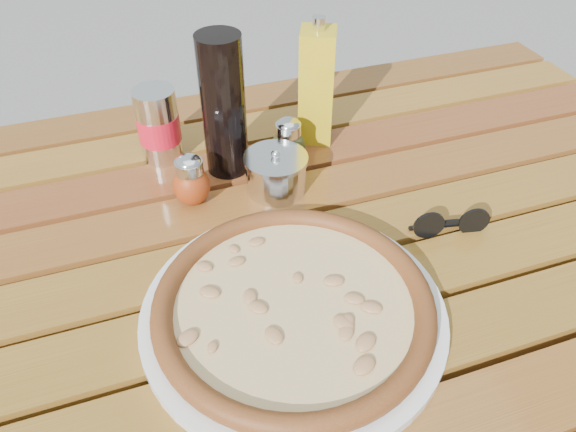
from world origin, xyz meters
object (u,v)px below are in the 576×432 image
object	(u,v)px
pepper_shaker	(191,181)
parmesan_tin	(276,173)
dark_bottle	(223,107)
pizza	(293,305)
oregano_shaker	(288,143)
plate	(293,313)
table	(293,279)
olive_oil_cruet	(317,86)
sunglasses	(451,223)
soda_can	(159,126)

from	to	relation	value
pepper_shaker	parmesan_tin	bearing A→B (deg)	-5.40
pepper_shaker	parmesan_tin	size ratio (longest dim) A/B	0.77
dark_bottle	parmesan_tin	distance (m)	0.12
pizza	oregano_shaker	bearing A→B (deg)	71.86
parmesan_tin	plate	bearing A→B (deg)	-103.61
plate	pizza	world-z (taller)	pizza
table	oregano_shaker	distance (m)	0.22
pepper_shaker	oregano_shaker	distance (m)	0.17
table	pizza	xyz separation A→B (m)	(-0.04, -0.12, 0.10)
table	plate	size ratio (longest dim) A/B	3.89
olive_oil_cruet	sunglasses	size ratio (longest dim) A/B	1.89
pizza	parmesan_tin	size ratio (longest dim) A/B	3.99
pepper_shaker	olive_oil_cruet	size ratio (longest dim) A/B	0.39
table	soda_can	size ratio (longest dim) A/B	11.67
pepper_shaker	plate	bearing A→B (deg)	-75.36
pizza	olive_oil_cruet	world-z (taller)	olive_oil_cruet
pizza	pepper_shaker	xyz separation A→B (m)	(-0.07, 0.25, 0.02)
pepper_shaker	table	bearing A→B (deg)	-49.91
soda_can	olive_oil_cruet	size ratio (longest dim) A/B	0.57
soda_can	sunglasses	xyz separation A→B (m)	(0.34, -0.32, -0.04)
sunglasses	pepper_shaker	bearing A→B (deg)	162.43
pepper_shaker	sunglasses	distance (m)	0.37
soda_can	sunglasses	distance (m)	0.47
parmesan_tin	dark_bottle	bearing A→B (deg)	124.82
plate	dark_bottle	world-z (taller)	dark_bottle
olive_oil_cruet	sunglasses	bearing A→B (deg)	-72.86
dark_bottle	olive_oil_cruet	distance (m)	0.17
table	plate	bearing A→B (deg)	-109.31
table	dark_bottle	distance (m)	0.27
oregano_shaker	parmesan_tin	distance (m)	0.07
soda_can	table	bearing A→B (deg)	-63.32
dark_bottle	sunglasses	distance (m)	0.37
dark_bottle	soda_can	world-z (taller)	dark_bottle
table	oregano_shaker	bearing A→B (deg)	72.68
soda_can	parmesan_tin	bearing A→B (deg)	-44.31
plate	parmesan_tin	distance (m)	0.25
table	olive_oil_cruet	bearing A→B (deg)	62.20
plate	sunglasses	xyz separation A→B (m)	(0.26, 0.07, 0.01)
pizza	dark_bottle	xyz separation A→B (m)	(0.00, 0.32, 0.09)
table	sunglasses	size ratio (longest dim) A/B	12.58
table	parmesan_tin	distance (m)	0.16
pizza	parmesan_tin	distance (m)	0.25
soda_can	dark_bottle	bearing A→B (deg)	-35.16
pepper_shaker	soda_can	world-z (taller)	soda_can
pizza	olive_oil_cruet	distance (m)	0.40
table	sunglasses	xyz separation A→B (m)	(0.21, -0.05, 0.09)
oregano_shaker	parmesan_tin	world-z (taller)	oregano_shaker
table	olive_oil_cruet	distance (m)	0.32
oregano_shaker	olive_oil_cruet	bearing A→B (deg)	39.46
plate	soda_can	xyz separation A→B (m)	(-0.09, 0.39, 0.05)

